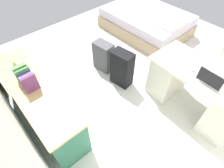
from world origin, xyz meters
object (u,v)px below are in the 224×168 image
object	(u,v)px
bed	(146,22)
computer_mouse	(194,69)
desk	(196,91)
credenza	(40,104)
office_chair	(223,67)
laptop	(211,80)
suitcase_black	(122,69)
figurine_small	(14,64)
suitcase_spare_grey	(104,56)

from	to	relation	value
bed	computer_mouse	distance (m)	2.26
desk	credenza	xyz separation A→B (m)	(1.34, 1.83, -0.03)
office_chair	credenza	bearing A→B (deg)	62.21
laptop	computer_mouse	size ratio (longest dim) A/B	3.16
suitcase_black	figurine_small	xyz separation A→B (m)	(0.71, 1.38, 0.44)
bed	office_chair	bearing A→B (deg)	168.53
credenza	figurine_small	xyz separation A→B (m)	(0.49, 0.00, 0.41)
credenza	figurine_small	world-z (taller)	figurine_small
bed	desk	bearing A→B (deg)	149.24
suitcase_black	computer_mouse	distance (m)	1.13
laptop	credenza	bearing A→B (deg)	49.71
laptop	figurine_small	bearing A→B (deg)	41.49
office_chair	bed	xyz separation A→B (m)	(1.99, -0.40, -0.18)
credenza	suitcase_spare_grey	world-z (taller)	credenza
credenza	computer_mouse	bearing A→B (deg)	-124.13
suitcase_spare_grey	computer_mouse	bearing A→B (deg)	-174.63
bed	suitcase_spare_grey	size ratio (longest dim) A/B	3.43
office_chair	suitcase_spare_grey	bearing A→B (deg)	36.01
desk	credenza	bearing A→B (deg)	53.76
desk	bed	distance (m)	2.29
desk	bed	xyz separation A→B (m)	(1.96, -1.17, -0.15)
credenza	bed	bearing A→B (deg)	-78.20
bed	suitcase_black	world-z (taller)	suitcase_black
laptop	computer_mouse	world-z (taller)	laptop
bed	suitcase_black	bearing A→B (deg)	117.81
desk	laptop	world-z (taller)	laptop
computer_mouse	figurine_small	distance (m)	2.44
office_chair	suitcase_spare_grey	distance (m)	2.04
suitcase_spare_grey	computer_mouse	xyz separation A→B (m)	(-1.48, -0.37, 0.49)
office_chair	laptop	world-z (taller)	laptop
office_chair	credenza	world-z (taller)	office_chair
suitcase_spare_grey	figurine_small	size ratio (longest dim) A/B	5.11
suitcase_spare_grey	office_chair	bearing A→B (deg)	-152.62
suitcase_black	figurine_small	world-z (taller)	figurine_small
suitcase_black	suitcase_spare_grey	distance (m)	0.51
bed	figurine_small	distance (m)	3.05
office_chair	figurine_small	distance (m)	3.21
office_chair	credenza	size ratio (longest dim) A/B	0.52
credenza	figurine_small	bearing A→B (deg)	0.18
suitcase_spare_grey	computer_mouse	size ratio (longest dim) A/B	5.63
suitcase_spare_grey	bed	bearing A→B (deg)	-86.45
laptop	computer_mouse	bearing A→B (deg)	-10.54
office_chair	bed	bearing A→B (deg)	-11.47
desk	computer_mouse	bearing A→B (deg)	23.79
credenza	laptop	xyz separation A→B (m)	(-1.45, -1.72, 0.44)
desk	suitcase_spare_grey	world-z (taller)	desk
desk	office_chair	xyz separation A→B (m)	(-0.03, -0.77, 0.03)
credenza	bed	distance (m)	3.06
bed	credenza	bearing A→B (deg)	101.80
suitcase_black	laptop	size ratio (longest dim) A/B	2.11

